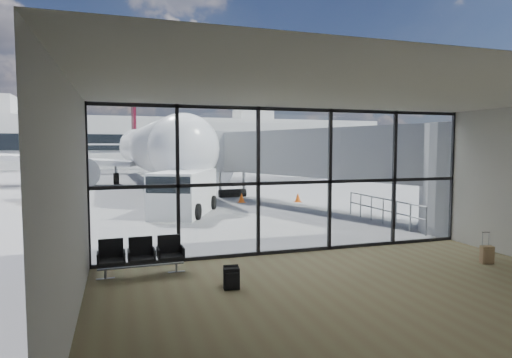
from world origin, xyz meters
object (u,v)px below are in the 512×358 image
backpack (231,278)px  service_van (183,192)px  seating_row (141,254)px  belt_loader (72,186)px  airliner (149,149)px  suitcase (487,255)px  mobile_stairs (41,194)px

backpack → service_van: service_van is taller
seating_row → backpack: 2.69m
seating_row → service_van: bearing=74.3°
backpack → belt_loader: 23.29m
seating_row → airliner: airliner is taller
suitcase → airliner: (-7.18, 31.72, 2.85)m
seating_row → backpack: bearing=-45.3°
airliner → belt_loader: bearing=-125.2°
backpack → airliner: airliner is taller
suitcase → mobile_stairs: size_ratio=0.29×
backpack → suitcase: size_ratio=0.61×
backpack → suitcase: 7.42m
seating_row → mobile_stairs: mobile_stairs is taller
service_van → suitcase: bearing=-34.5°
suitcase → service_van: size_ratio=0.17×
seating_row → service_van: service_van is taller
belt_loader → service_van: bearing=-55.4°
seating_row → belt_loader: size_ratio=0.55×
backpack → service_van: bearing=94.8°
seating_row → suitcase: bearing=-13.3°
seating_row → belt_loader: belt_loader is taller
backpack → suitcase: bearing=6.6°
backpack → belt_loader: (-5.56, 22.61, 0.32)m
seating_row → airliner: bearing=84.5°
backpack → airliner: size_ratio=0.01×
airliner → service_van: airliner is taller
backpack → suitcase: suitcase is taller
service_van → airliner: bearing=115.7°
seating_row → airliner: 29.94m
seating_row → suitcase: (9.35, -1.97, -0.26)m
airliner → service_van: bearing=-91.5°
mobile_stairs → belt_loader: bearing=69.3°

